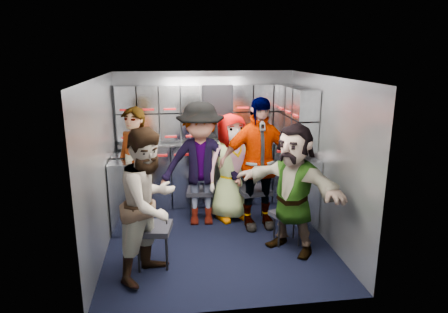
{
  "coord_description": "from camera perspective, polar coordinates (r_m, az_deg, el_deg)",
  "views": [
    {
      "loc": [
        -0.57,
        -4.77,
        2.4
      ],
      "look_at": [
        0.14,
        0.35,
        1.03
      ],
      "focal_mm": 32.0,
      "sensor_mm": 36.0,
      "label": 1
    }
  ],
  "objects": [
    {
      "name": "locker_bank_back",
      "position": [
        6.21,
        -2.55,
        6.42
      ],
      "size": [
        2.68,
        0.28,
        0.82
      ],
      "primitive_type": "cube",
      "color": "#9CA3AC",
      "rests_on": "wall_back"
    },
    {
      "name": "bottle_mid",
      "position": [
        6.15,
        -4.87,
        3.03
      ],
      "size": [
        0.07,
        0.07,
        0.23
      ],
      "primitive_type": "cylinder",
      "color": "white",
      "rests_on": "counter"
    },
    {
      "name": "right_cabinet",
      "position": [
        5.98,
        10.3,
        -3.91
      ],
      "size": [
        0.28,
        1.2,
        1.0
      ],
      "primitive_type": "cube",
      "color": "#9CA3AC",
      "rests_on": "ground"
    },
    {
      "name": "bottle_right",
      "position": [
        6.21,
        0.87,
        3.31
      ],
      "size": [
        0.06,
        0.06,
        0.25
      ],
      "primitive_type": "cylinder",
      "color": "white",
      "rests_on": "counter"
    },
    {
      "name": "cart_bank_back",
      "position": [
        6.38,
        -2.39,
        -2.53
      ],
      "size": [
        2.68,
        0.38,
        0.99
      ],
      "primitive_type": "cube",
      "color": "#9CA3AC",
      "rests_on": "ground"
    },
    {
      "name": "cup_left",
      "position": [
        6.16,
        -11.91,
        2.21
      ],
      "size": [
        0.08,
        0.08,
        0.11
      ],
      "primitive_type": "cylinder",
      "color": "tan",
      "rests_on": "counter"
    },
    {
      "name": "counter",
      "position": [
        6.24,
        -2.44,
        2.03
      ],
      "size": [
        2.68,
        0.42,
        0.03
      ],
      "primitive_type": "cube",
      "color": "#B3B5BA",
      "rests_on": "cart_bank_back"
    },
    {
      "name": "jump_seat_near_right",
      "position": [
        5.18,
        9.01,
        -8.35
      ],
      "size": [
        0.46,
        0.46,
        0.42
      ],
      "rotation": [
        0.0,
        0.0,
        0.43
      ],
      "color": "black",
      "rests_on": "ground"
    },
    {
      "name": "ceiling",
      "position": [
        4.82,
        -1.08,
        11.3
      ],
      "size": [
        2.8,
        3.0,
        0.02
      ],
      "primitive_type": "cube",
      "color": "silver",
      "rests_on": "wall_back"
    },
    {
      "name": "attendant_standing",
      "position": [
        5.53,
        -12.54,
        -1.82
      ],
      "size": [
        0.73,
        0.71,
        1.69
      ],
      "primitive_type": "imported",
      "rotation": [
        0.0,
        0.0,
        -0.69
      ],
      "color": "black",
      "rests_on": "ground"
    },
    {
      "name": "jump_seat_mid_right",
      "position": [
        5.75,
        4.31,
        -5.06
      ],
      "size": [
        0.47,
        0.45,
        0.5
      ],
      "rotation": [
        0.0,
        0.0,
        0.13
      ],
      "color": "black",
      "rests_on": "ground"
    },
    {
      "name": "attendant_arc_b",
      "position": [
        5.55,
        -3.34,
        -1.14
      ],
      "size": [
        1.17,
        0.74,
        1.74
      ],
      "primitive_type": "imported",
      "rotation": [
        0.0,
        0.0,
        -0.08
      ],
      "color": "black",
      "rests_on": "ground"
    },
    {
      "name": "attendant_arc_a",
      "position": [
        4.33,
        -10.54,
        -6.68
      ],
      "size": [
        0.97,
        1.02,
        1.66
      ],
      "primitive_type": "imported",
      "rotation": [
        0.0,
        0.0,
        0.96
      ],
      "color": "black",
      "rests_on": "ground"
    },
    {
      "name": "attendant_arc_d",
      "position": [
        5.44,
        4.8,
        -1.06
      ],
      "size": [
        1.1,
        0.54,
        1.82
      ],
      "primitive_type": "imported",
      "rotation": [
        0.0,
        0.0,
        0.09
      ],
      "color": "black",
      "rests_on": "ground"
    },
    {
      "name": "coffee_niche",
      "position": [
        6.3,
        -0.96,
        6.36
      ],
      "size": [
        0.46,
        0.16,
        0.84
      ],
      "primitive_type": null,
      "color": "black",
      "rests_on": "wall_back"
    },
    {
      "name": "attendant_arc_c",
      "position": [
        5.74,
        1.0,
        -1.55
      ],
      "size": [
        0.88,
        0.73,
        1.56
      ],
      "primitive_type": "imported",
      "rotation": [
        0.0,
        0.0,
        0.35
      ],
      "color": "black",
      "rests_on": "ground"
    },
    {
      "name": "wall_right",
      "position": [
        5.34,
        14.08,
        -0.24
      ],
      "size": [
        0.04,
        3.0,
        2.1
      ],
      "primitive_type": "cube",
      "color": "#90949D",
      "rests_on": "ground"
    },
    {
      "name": "cup_right",
      "position": [
        6.38,
        7.96,
        2.76
      ],
      "size": [
        0.09,
        0.09,
        0.1
      ],
      "primitive_type": "cylinder",
      "color": "tan",
      "rests_on": "counter"
    },
    {
      "name": "red_latch_strip",
      "position": [
        6.08,
        -2.25,
        0.37
      ],
      "size": [
        2.6,
        0.02,
        0.03
      ],
      "primitive_type": "cube",
      "color": "#B71315",
      "rests_on": "cart_bank_back"
    },
    {
      "name": "attendant_arc_e",
      "position": [
        4.87,
        9.82,
        -4.56
      ],
      "size": [
        1.32,
        1.43,
        1.6
      ],
      "primitive_type": "imported",
      "rotation": [
        0.0,
        0.0,
        -0.86
      ],
      "color": "black",
      "rests_on": "ground"
    },
    {
      "name": "bottle_left",
      "position": [
        6.14,
        -9.5,
        3.03
      ],
      "size": [
        0.06,
        0.06,
        0.27
      ],
      "primitive_type": "cylinder",
      "color": "white",
      "rests_on": "counter"
    },
    {
      "name": "jump_seat_center",
      "position": [
        6.03,
        0.72,
        -4.47
      ],
      "size": [
        0.43,
        0.41,
        0.46
      ],
      "rotation": [
        0.0,
        0.0,
        -0.12
      ],
      "color": "black",
      "rests_on": "ground"
    },
    {
      "name": "jump_seat_mid_left",
      "position": [
        5.87,
        -3.41,
        -5.17
      ],
      "size": [
        0.42,
        0.4,
        0.44
      ],
      "rotation": [
        0.0,
        0.0,
        -0.13
      ],
      "color": "black",
      "rests_on": "ground"
    },
    {
      "name": "locker_bank_right",
      "position": [
        5.84,
        10.44,
        5.65
      ],
      "size": [
        0.28,
        1.0,
        0.82
      ],
      "primitive_type": "cube",
      "color": "#9CA3AC",
      "rests_on": "wall_right"
    },
    {
      "name": "wall_left",
      "position": [
        5.03,
        -17.08,
        -1.38
      ],
      "size": [
        0.04,
        3.0,
        2.1
      ],
      "primitive_type": "cube",
      "color": "#90949D",
      "rests_on": "ground"
    },
    {
      "name": "cart_bank_left",
      "position": [
        5.69,
        -13.71,
        -5.12
      ],
      "size": [
        0.38,
        0.76,
        0.99
      ],
      "primitive_type": "cube",
      "color": "#9CA3AC",
      "rests_on": "ground"
    },
    {
      "name": "floor",
      "position": [
        5.37,
        -0.97,
        -11.68
      ],
      "size": [
        3.0,
        3.0,
        0.0
      ],
      "primitive_type": "plane",
      "color": "black",
      "rests_on": "ground"
    },
    {
      "name": "jump_seat_near_left",
      "position": [
        4.65,
        -10.22,
        -10.35
      ],
      "size": [
        0.47,
        0.46,
        0.49
      ],
      "rotation": [
        0.0,
        0.0,
        -0.16
      ],
      "color": "black",
      "rests_on": "ground"
    },
    {
      "name": "wall_back",
      "position": [
        6.44,
        -2.63,
        2.74
      ],
      "size": [
        2.8,
        0.04,
        2.1
      ],
      "primitive_type": "cube",
      "color": "#90949D",
      "rests_on": "ground"
    }
  ]
}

